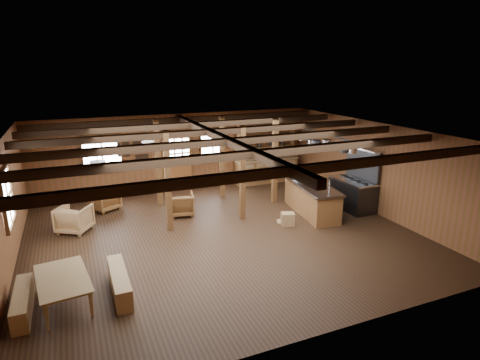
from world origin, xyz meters
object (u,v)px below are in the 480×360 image
(commercial_range, at_px, (354,189))
(armchair_c, at_px, (74,219))
(armchair_b, at_px, (181,204))
(dining_table, at_px, (66,290))
(kitchen_island, at_px, (312,198))
(armchair_a, at_px, (104,199))

(commercial_range, height_order, armchair_c, commercial_range)
(armchair_b, relative_size, armchair_c, 0.92)
(armchair_c, bearing_deg, dining_table, 118.33)
(commercial_range, distance_m, armchair_b, 5.48)
(commercial_range, xyz_separation_m, armchair_b, (-5.25, 1.56, -0.30))
(kitchen_island, bearing_deg, armchair_a, 162.03)
(dining_table, xyz_separation_m, armchair_c, (0.25, 3.69, 0.09))
(dining_table, distance_m, armchair_a, 5.28)
(commercial_range, relative_size, armchair_b, 2.66)
(armchair_b, bearing_deg, commercial_range, 174.59)
(dining_table, relative_size, armchair_a, 2.07)
(commercial_range, distance_m, armchair_a, 7.95)
(kitchen_island, height_order, armchair_b, kitchen_island)
(commercial_range, height_order, dining_table, commercial_range)
(kitchen_island, distance_m, armchair_b, 4.01)
(armchair_a, bearing_deg, commercial_range, 127.97)
(kitchen_island, bearing_deg, armchair_c, 176.29)
(dining_table, bearing_deg, armchair_a, -19.56)
(kitchen_island, distance_m, commercial_range, 1.51)
(armchair_c, bearing_deg, kitchen_island, -159.03)
(dining_table, relative_size, armchair_c, 1.98)
(armchair_a, bearing_deg, armchair_b, 116.67)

